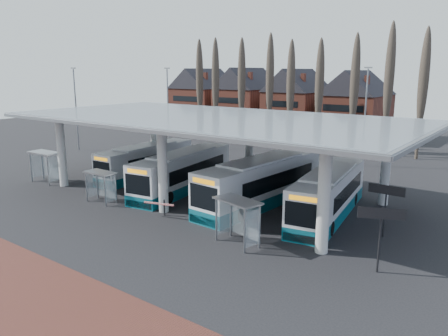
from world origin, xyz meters
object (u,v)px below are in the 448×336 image
Objects in this scene: bus_0 at (147,161)px; bus_1 at (184,172)px; shelter_2 at (239,211)px; bus_2 at (262,183)px; bus_3 at (329,194)px; shelter_1 at (102,180)px; shelter_0 at (46,160)px.

bus_0 is 0.91× the size of bus_1.
bus_1 is at bearing 160.24° from shelter_2.
bus_3 is at bearing 8.86° from bus_2.
shelter_1 is 0.82× the size of shelter_2.
shelter_1 is 13.05m from shelter_2.
bus_1 reaches higher than shelter_1.
bus_0 is at bearing 169.00° from bus_3.
shelter_1 is (-15.14, -7.16, 0.21)m from bus_3.
shelter_0 is 22.11m from shelter_2.
shelter_2 is at bearing -41.89° from bus_1.
bus_3 is at bearing 88.49° from shelter_2.
shelter_1 is at bearing -142.54° from bus_2.
bus_1 is 12.48m from bus_3.
bus_2 is 4.20× the size of shelter_0.
shelter_2 is (16.40, -8.46, 0.51)m from bus_0.
bus_1 is 12.40m from shelter_2.
shelter_0 reaches higher than shelter_1.
shelter_2 is (10.34, -6.83, 0.39)m from bus_1.
bus_3 is (5.10, 0.46, -0.14)m from bus_2.
shelter_2 is at bearing -114.05° from bus_3.
bus_3 is (18.50, -0.69, 0.09)m from bus_0.
bus_1 is 12.83m from shelter_0.
shelter_0 is 0.97× the size of shelter_2.
bus_2 is 4.99× the size of shelter_1.
bus_3 is 24.94m from shelter_0.
bus_3 is 4.62× the size of shelter_1.
bus_0 reaches higher than shelter_0.
bus_2 is at bearing -7.87° from bus_0.
bus_0 is at bearing 156.50° from bus_1.
bus_2 is (7.35, 0.48, 0.10)m from bus_1.
bus_1 is at bearing 175.45° from bus_3.
bus_1 is at bearing -172.51° from bus_2.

